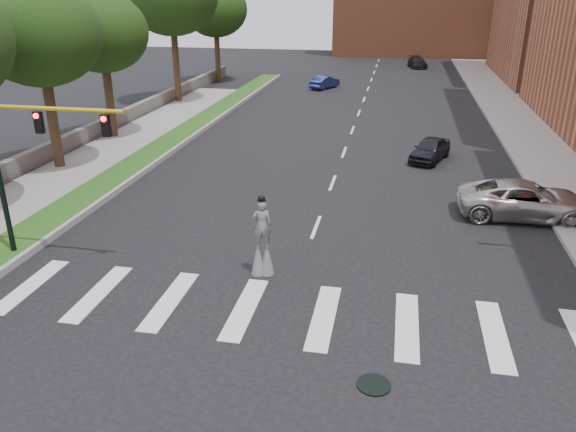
{
  "coord_description": "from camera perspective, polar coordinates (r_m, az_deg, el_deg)",
  "views": [
    {
      "loc": [
        3.08,
        -14.06,
        9.65
      ],
      "look_at": [
        -0.64,
        4.94,
        1.7
      ],
      "focal_mm": 35.0,
      "sensor_mm": 36.0,
      "label": 1
    }
  ],
  "objects": [
    {
      "name": "car_mid",
      "position": [
        58.51,
        3.75,
        13.41
      ],
      "size": [
        2.81,
        4.02,
        1.26
      ],
      "primitive_type": "imported",
      "rotation": [
        0.0,
        0.0,
        2.71
      ],
      "color": "navy",
      "rests_on": "ground"
    },
    {
      "name": "sidewalk_left",
      "position": [
        31.29,
        -23.84,
        2.58
      ],
      "size": [
        4.0,
        60.0,
        0.18
      ],
      "primitive_type": "cube",
      "color": "gray",
      "rests_on": "ground"
    },
    {
      "name": "car_near",
      "position": [
        34.56,
        14.24,
        6.59
      ],
      "size": [
        2.87,
        4.27,
        1.35
      ],
      "primitive_type": "imported",
      "rotation": [
        0.0,
        0.0,
        -0.35
      ],
      "color": "black",
      "rests_on": "ground"
    },
    {
      "name": "manhole",
      "position": [
        15.43,
        8.7,
        -16.59
      ],
      "size": [
        0.9,
        0.9,
        0.04
      ],
      "primitive_type": "cylinder",
      "color": "black",
      "rests_on": "ground"
    },
    {
      "name": "car_far",
      "position": [
        75.8,
        13.0,
        14.97
      ],
      "size": [
        2.7,
        4.83,
        1.32
      ],
      "primitive_type": "imported",
      "rotation": [
        0.0,
        0.0,
        0.2
      ],
      "color": "black",
      "rests_on": "ground"
    },
    {
      "name": "sidewalk_right",
      "position": [
        41.3,
        24.11,
        7.0
      ],
      "size": [
        5.0,
        90.0,
        0.18
      ],
      "primitive_type": "cube",
      "color": "gray",
      "rests_on": "ground"
    },
    {
      "name": "suv_crossing",
      "position": [
        27.13,
        23.01,
        1.49
      ],
      "size": [
        5.9,
        2.74,
        1.64
      ],
      "primitive_type": "imported",
      "rotation": [
        0.0,
        0.0,
        1.57
      ],
      "color": "#AEACA4",
      "rests_on": "ground"
    },
    {
      "name": "ground_plane",
      "position": [
        17.33,
        -1.09,
        -11.51
      ],
      "size": [
        160.0,
        160.0,
        0.0
      ],
      "primitive_type": "plane",
      "color": "black",
      "rests_on": "ground"
    },
    {
      "name": "traffic_signal",
      "position": [
        22.06,
        -25.2,
        5.76
      ],
      "size": [
        5.3,
        0.23,
        6.2
      ],
      "color": "black",
      "rests_on": "ground"
    },
    {
      "name": "tree_3",
      "position": [
        39.53,
        -18.41,
        17.22
      ],
      "size": [
        5.94,
        5.94,
        9.43
      ],
      "color": "#362415",
      "rests_on": "ground"
    },
    {
      "name": "tree_5",
      "position": [
        62.58,
        -7.4,
        20.08
      ],
      "size": [
        6.65,
        6.65,
        10.25
      ],
      "color": "#362415",
      "rests_on": "ground"
    },
    {
      "name": "stone_wall",
      "position": [
        42.26,
        -17.82,
        8.83
      ],
      "size": [
        0.5,
        56.0,
        1.1
      ],
      "primitive_type": "cube",
      "color": "#57524B",
      "rests_on": "ground"
    },
    {
      "name": "median_curb",
      "position": [
        37.86,
        -10.34,
        7.42
      ],
      "size": [
        0.2,
        60.0,
        0.28
      ],
      "primitive_type": "cube",
      "color": "gray",
      "rests_on": "ground"
    },
    {
      "name": "tree_2",
      "position": [
        33.35,
        -23.98,
        16.52
      ],
      "size": [
        6.45,
        6.45,
        10.1
      ],
      "color": "#362415",
      "rests_on": "ground"
    },
    {
      "name": "grass_median",
      "position": [
        38.25,
        -11.82,
        7.44
      ],
      "size": [
        2.0,
        60.0,
        0.25
      ],
      "primitive_type": "cube",
      "color": "#204A15",
      "rests_on": "ground"
    },
    {
      "name": "stilt_performer",
      "position": [
        19.9,
        -2.63,
        -2.76
      ],
      "size": [
        0.83,
        0.6,
        3.02
      ],
      "rotation": [
        0.0,
        0.0,
        3.38
      ],
      "color": "#362415",
      "rests_on": "ground"
    }
  ]
}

